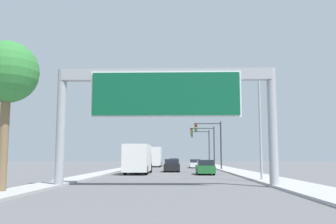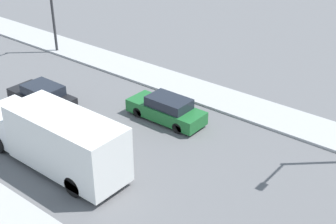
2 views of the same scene
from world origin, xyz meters
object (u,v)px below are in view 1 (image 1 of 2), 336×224
(car_far_left, at_px, (195,164))
(traffic_light_mid_block, at_px, (207,140))
(palm_tree_foreground, at_px, (7,74))
(street_lamp_right, at_px, (255,115))
(car_mid_center, at_px, (172,166))
(car_mid_right, at_px, (205,168))
(traffic_light_far_intersection, at_px, (204,142))
(truck_box_primary, at_px, (138,159))
(traffic_light_near_intersection, at_px, (213,138))
(sign_gantry, at_px, (166,96))
(car_far_center, at_px, (174,163))
(truck_box_secondary, at_px, (155,157))

(car_far_left, distance_m, traffic_light_mid_block, 4.49)
(palm_tree_foreground, height_order, street_lamp_right, street_lamp_right)
(car_mid_center, distance_m, palm_tree_foreground, 29.10)
(car_mid_right, bearing_deg, car_far_left, 90.00)
(car_far_left, height_order, traffic_light_far_intersection, traffic_light_far_intersection)
(truck_box_primary, bearing_deg, palm_tree_foreground, -101.19)
(traffic_light_near_intersection, bearing_deg, sign_gantry, -100.54)
(car_far_left, xyz_separation_m, palm_tree_foreground, (-11.32, -43.54, 5.24))
(car_mid_center, distance_m, car_far_center, 23.01)
(sign_gantry, relative_size, palm_tree_foreground, 1.77)
(car_mid_center, height_order, car_far_center, car_far_center)
(car_mid_right, relative_size, truck_box_secondary, 0.59)
(sign_gantry, distance_m, traffic_light_mid_block, 40.51)
(car_far_left, relative_size, traffic_light_mid_block, 0.69)
(car_mid_right, height_order, traffic_light_mid_block, traffic_light_mid_block)
(traffic_light_near_intersection, distance_m, traffic_light_mid_block, 10.00)
(car_far_left, relative_size, traffic_light_far_intersection, 0.68)
(car_far_left, relative_size, palm_tree_foreground, 0.62)
(car_mid_center, relative_size, truck_box_primary, 0.51)
(car_mid_right, relative_size, traffic_light_mid_block, 0.70)
(sign_gantry, bearing_deg, street_lamp_right, 39.30)
(car_far_left, distance_m, palm_tree_foreground, 45.29)
(street_lamp_right, bearing_deg, traffic_light_far_intersection, 91.04)
(traffic_light_mid_block, distance_m, palm_tree_foreground, 46.49)
(truck_box_secondary, xyz_separation_m, street_lamp_right, (9.99, -39.81, 3.10))
(car_far_left, bearing_deg, traffic_light_near_intersection, -76.88)
(car_mid_right, xyz_separation_m, traffic_light_near_intersection, (2.10, 13.88, 3.78))
(traffic_light_mid_block, distance_m, traffic_light_far_intersection, 10.00)
(car_mid_right, bearing_deg, traffic_light_far_intersection, 86.32)
(car_mid_center, relative_size, car_far_left, 0.94)
(car_mid_center, distance_m, car_far_left, 16.37)
(sign_gantry, xyz_separation_m, car_mid_right, (3.50, 16.24, -4.76))
(sign_gantry, distance_m, traffic_light_far_intersection, 50.45)
(sign_gantry, xyz_separation_m, truck_box_primary, (-3.50, 17.43, -3.90))
(traffic_light_far_intersection, distance_m, street_lamp_right, 44.82)
(car_far_center, xyz_separation_m, traffic_light_far_intersection, (5.68, 3.96, 3.87))
(car_mid_center, height_order, truck_box_primary, truck_box_primary)
(car_mid_center, distance_m, street_lamp_right, 19.43)
(truck_box_secondary, bearing_deg, traffic_light_far_intersection, 28.59)
(truck_box_primary, height_order, traffic_light_near_intersection, traffic_light_near_intersection)
(sign_gantry, relative_size, traffic_light_near_intersection, 1.99)
(truck_box_primary, distance_m, palm_tree_foreground, 22.67)
(car_mid_right, bearing_deg, palm_tree_foreground, -118.75)
(car_far_center, height_order, street_lamp_right, street_lamp_right)
(car_far_left, bearing_deg, car_mid_right, -90.00)
(truck_box_primary, distance_m, street_lamp_right, 16.05)
(traffic_light_near_intersection, bearing_deg, car_mid_center, -128.78)
(car_far_center, bearing_deg, car_far_left, -63.49)
(car_mid_right, bearing_deg, traffic_light_near_intersection, 81.39)
(palm_tree_foreground, bearing_deg, truck_box_primary, 78.81)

